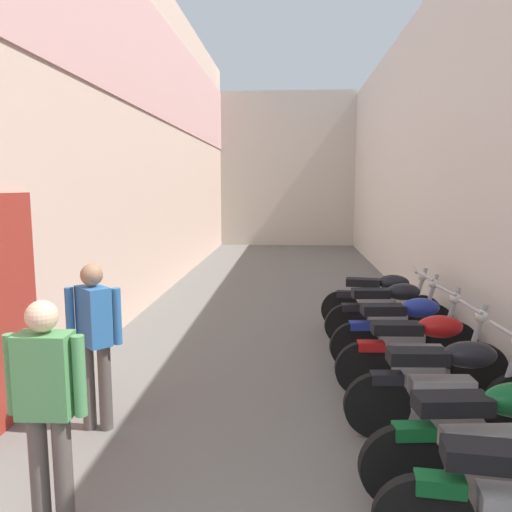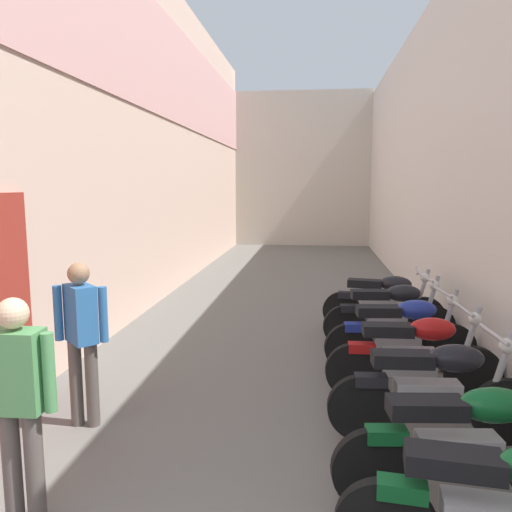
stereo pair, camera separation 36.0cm
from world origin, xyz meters
name	(u,v)px [view 1 (the left image)]	position (x,y,z in m)	size (l,w,h in m)	color
ground_plane	(280,325)	(0.00, 7.03, 0.00)	(34.06, 34.06, 0.00)	#66635E
building_left	(147,135)	(-2.71, 8.99, 3.25)	(0.45, 18.06, 6.44)	beige
building_right	(425,158)	(2.72, 9.03, 2.79)	(0.45, 18.06, 5.59)	beige
building_far_end	(287,170)	(0.00, 19.06, 2.87)	(8.04, 2.00, 5.74)	beige
motorcycle_third	(491,438)	(1.58, 2.49, 0.50)	(1.85, 0.58, 1.04)	black
motorcycle_fourth	(449,385)	(1.58, 3.44, 0.50)	(1.85, 0.58, 1.04)	black
motorcycle_fifth	(423,352)	(1.58, 4.33, 0.50)	(1.85, 0.58, 1.04)	black
motorcycle_sixth	(405,330)	(1.58, 5.15, 0.50)	(1.85, 0.58, 1.04)	black
motorcycle_seventh	(391,311)	(1.58, 6.08, 0.50)	(1.85, 0.58, 1.04)	black
motorcycle_eighth	(381,300)	(1.58, 6.80, 0.50)	(1.84, 0.58, 1.04)	black
pedestrian_by_doorway	(47,401)	(-1.37, 1.96, 0.92)	(0.52, 0.21, 1.57)	#564C47
pedestrian_mid_alley	(94,334)	(-1.63, 3.38, 0.92)	(0.52, 0.38, 1.57)	#564C47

